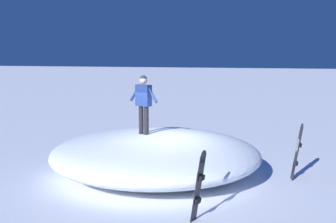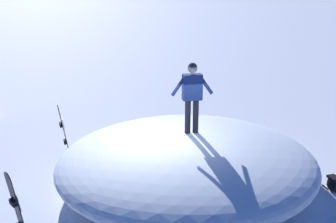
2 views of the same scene
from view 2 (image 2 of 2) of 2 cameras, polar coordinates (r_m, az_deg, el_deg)
The scene contains 6 objects.
ground at distance 10.81m, azimuth -1.11°, elevation -9.66°, with size 240.00×240.00×0.00m, color white.
snow_mound at distance 10.53m, azimuth 2.54°, elevation -6.66°, with size 6.14×6.35×1.25m, color white.
snowboarder_standing at distance 10.30m, azimuth 3.23°, elevation 2.70°, with size 1.02×0.39×1.75m.
snowboard_primary_upright at distance 12.35m, azimuth -13.72°, elevation -2.38°, with size 0.30×0.33×1.59m.
snowboard_secondary_upright at distance 8.57m, azimuth -19.42°, elevation -12.19°, with size 0.32×0.34×1.66m.
backpack_near at distance 11.15m, azimuth 21.07°, elevation -8.93°, with size 0.32×0.53×0.38m.
Camera 2 is at (4.37, 8.52, 5.03)m, focal length 45.93 mm.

